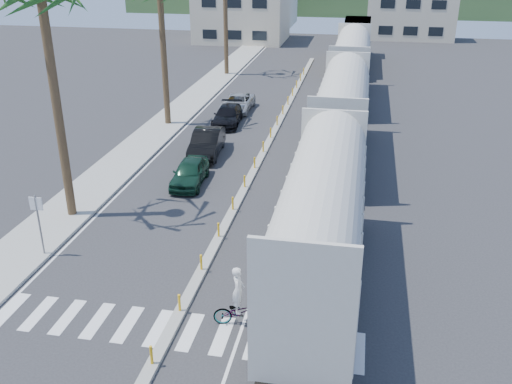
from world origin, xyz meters
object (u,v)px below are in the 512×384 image
at_px(street_sign, 38,217).
at_px(car_lead, 190,172).
at_px(car_second, 207,143).
at_px(cyclist, 240,306).

distance_m(street_sign, car_lead, 10.09).
height_order(car_lead, car_second, car_second).
bearing_deg(car_lead, cyclist, -68.64).
bearing_deg(car_second, car_lead, -91.07).
height_order(street_sign, car_second, street_sign).
xyz_separation_m(car_lead, car_second, (-0.33, 4.94, 0.11)).
bearing_deg(car_lead, car_second, 90.51).
relative_size(car_second, cyclist, 2.17).
xyz_separation_m(street_sign, car_second, (3.70, 14.11, -1.14)).
bearing_deg(cyclist, car_second, 7.73).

